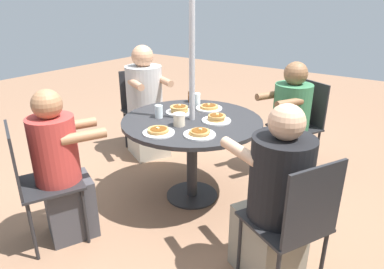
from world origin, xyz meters
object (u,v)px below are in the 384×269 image
object	(u,v)px
drinking_glass_b	(197,99)
pancake_plate_e	(179,110)
patio_table	(192,131)
patio_chair_west	(141,105)
patio_chair_east	(295,220)
diner_east	(274,204)
syrup_bottle	(192,96)
patio_chair_north	(36,178)
coffee_cup	(179,120)
pancake_plate_d	(209,107)
diner_west	(146,107)
pancake_plate_b	(200,133)
patio_chair_south	(301,120)
pancake_plate_c	(159,131)
diner_south	(288,124)
drinking_glass_a	(159,112)
pancake_plate_a	(216,119)
diner_north	(62,172)

from	to	relation	value
drinking_glass_b	pancake_plate_e	bearing A→B (deg)	3.31
patio_table	patio_chair_west	distance (m)	1.23
patio_chair_east	diner_east	size ratio (longest dim) A/B	0.79
patio_chair_west	syrup_bottle	distance (m)	0.86
patio_chair_north	patio_chair_east	size ratio (longest dim) A/B	1.00
coffee_cup	patio_chair_east	bearing A→B (deg)	71.25
pancake_plate_d	diner_east	bearing A→B (deg)	51.28
patio_chair_west	diner_west	size ratio (longest dim) A/B	0.75
pancake_plate_b	syrup_bottle	xyz separation A→B (m)	(-0.65, -0.54, 0.04)
pancake_plate_e	syrup_bottle	bearing A→B (deg)	-161.86
patio_chair_west	drinking_glass_b	size ratio (longest dim) A/B	8.36
patio_chair_south	pancake_plate_b	bearing A→B (deg)	104.20
patio_chair_south	pancake_plate_c	distance (m)	1.61
diner_south	syrup_bottle	distance (m)	0.98
drinking_glass_a	pancake_plate_e	bearing A→B (deg)	163.53
patio_chair_east	drinking_glass_a	distance (m)	1.42
pancake_plate_a	pancake_plate_b	size ratio (longest dim) A/B	1.00
diner_north	drinking_glass_a	bearing A→B (deg)	101.53
pancake_plate_d	coffee_cup	bearing A→B (deg)	5.08
patio_chair_north	pancake_plate_a	distance (m)	1.39
pancake_plate_a	pancake_plate_b	bearing A→B (deg)	10.54
patio_chair_south	pancake_plate_b	xyz separation A→B (m)	(1.34, -0.31, 0.22)
patio_chair_east	pancake_plate_b	xyz separation A→B (m)	(-0.29, -0.84, 0.22)
diner_north	syrup_bottle	size ratio (longest dim) A/B	7.97
diner_south	patio_chair_west	world-z (taller)	diner_south
patio_table	pancake_plate_a	bearing A→B (deg)	112.05
patio_chair_east	pancake_plate_e	distance (m)	1.44
patio_chair_north	pancake_plate_c	bearing A→B (deg)	80.19
diner_east	drinking_glass_a	size ratio (longest dim) A/B	10.76
diner_north	pancake_plate_c	xyz separation A→B (m)	(-0.56, 0.41, 0.22)
pancake_plate_c	diner_south	bearing A→B (deg)	159.56
drinking_glass_b	pancake_plate_b	bearing A→B (deg)	36.49
diner_north	pancake_plate_d	bearing A→B (deg)	96.95
diner_east	pancake_plate_b	xyz separation A→B (m)	(-0.22, -0.69, 0.22)
diner_east	syrup_bottle	xyz separation A→B (m)	(-0.87, -1.23, 0.26)
patio_table	coffee_cup	distance (m)	0.23
diner_north	pancake_plate_c	bearing A→B (deg)	77.84
diner_south	pancake_plate_e	bearing A→B (deg)	79.55
patio_chair_north	coffee_cup	world-z (taller)	patio_chair_north
drinking_glass_a	drinking_glass_b	xyz separation A→B (m)	(-0.49, 0.04, 0.00)
patio_chair_north	drinking_glass_b	size ratio (longest dim) A/B	8.36
patio_chair_north	pancake_plate_a	size ratio (longest dim) A/B	3.83
pancake_plate_e	patio_chair_north	bearing A→B (deg)	-14.88
pancake_plate_e	drinking_glass_a	xyz separation A→B (m)	(0.20, -0.06, 0.03)
patio_chair_north	coffee_cup	bearing A→B (deg)	85.70
patio_chair_south	coffee_cup	size ratio (longest dim) A/B	9.10
pancake_plate_b	pancake_plate_d	bearing A→B (deg)	-153.12
patio_chair_south	patio_chair_west	xyz separation A→B (m)	(0.56, -1.66, 0.00)
diner_north	syrup_bottle	world-z (taller)	diner_north
diner_south	pancake_plate_b	xyz separation A→B (m)	(1.19, -0.23, 0.24)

